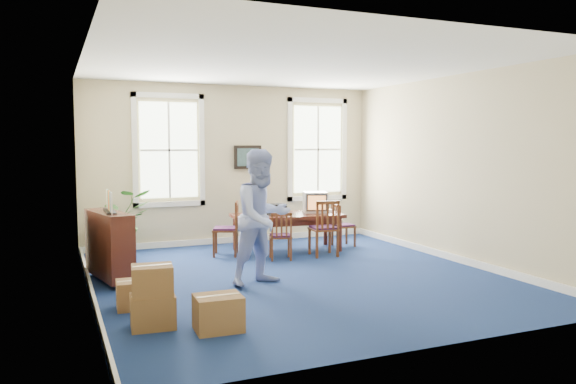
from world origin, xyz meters
name	(u,v)px	position (x,y,z in m)	size (l,w,h in m)	color
floor	(297,277)	(0.00, 0.00, 0.00)	(6.50, 6.50, 0.00)	navy
ceiling	(297,64)	(0.00, 0.00, 3.20)	(6.50, 6.50, 0.00)	white
wall_back	(233,165)	(0.00, 3.25, 1.60)	(6.50, 6.50, 0.00)	#C6B58B
wall_front	(432,188)	(0.00, -3.25, 1.60)	(6.50, 6.50, 0.00)	#C6B58B
wall_left	(86,177)	(-3.00, 0.00, 1.60)	(6.50, 6.50, 0.00)	#C6B58B
wall_right	(458,169)	(3.00, 0.00, 1.60)	(6.50, 6.50, 0.00)	#C6B58B
baseboard_back	(234,240)	(0.00, 3.22, 0.06)	(6.00, 0.04, 0.12)	white
baseboard_left	(92,293)	(-2.97, 0.00, 0.06)	(0.04, 6.50, 0.12)	white
baseboard_right	(454,258)	(2.97, 0.00, 0.06)	(0.04, 6.50, 0.12)	white
window_left	(169,150)	(-1.30, 3.23, 1.90)	(1.40, 0.12, 2.20)	white
window_right	(318,149)	(1.90, 3.23, 1.90)	(1.40, 0.12, 2.20)	white
wall_picture	(248,157)	(0.30, 3.20, 1.75)	(0.58, 0.06, 0.48)	black
conference_table	(287,232)	(0.67, 2.00, 0.35)	(2.05, 0.93, 0.70)	#491D14
crt_tv	(315,202)	(1.28, 2.04, 0.90)	(0.44, 0.47, 0.40)	#B7B7BC
game_console	(329,211)	(1.56, 2.00, 0.72)	(0.14, 0.18, 0.04)	white
equipment_bag	(275,209)	(0.44, 2.04, 0.80)	(0.39, 0.25, 0.19)	black
chair_near_left	(280,236)	(0.25, 1.30, 0.42)	(0.38, 0.38, 0.84)	brown
chair_near_right	(323,228)	(1.09, 1.30, 0.51)	(0.46, 0.46, 1.02)	brown
chair_end_left	(225,229)	(-0.54, 2.00, 0.49)	(0.44, 0.44, 0.99)	brown
chair_end_right	(344,225)	(1.88, 2.00, 0.42)	(0.38, 0.38, 0.84)	brown
man	(263,217)	(-0.63, -0.20, 0.98)	(0.95, 0.74, 1.95)	#9FB1EF
credenza	(109,249)	(-2.66, 0.82, 0.48)	(0.35, 1.23, 0.97)	#491D14
brochure_rack	(110,205)	(-2.64, 0.82, 1.13)	(0.13, 0.75, 0.33)	#99999E
potted_plant	(119,223)	(-2.33, 2.66, 0.61)	(1.10, 0.96, 1.22)	#2F5B22
cardboard_boxes	(168,291)	(-2.24, -1.45, 0.37)	(1.29, 1.29, 0.73)	olive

